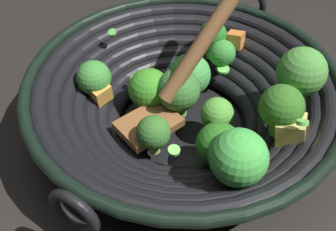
# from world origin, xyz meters

# --- Properties ---
(ground_plane) EXTENTS (4.00, 4.00, 0.00)m
(ground_plane) POSITION_xyz_m (0.00, 0.00, 0.00)
(ground_plane) COLOR black
(wok) EXTENTS (0.38, 0.41, 0.24)m
(wok) POSITION_xyz_m (0.00, 0.00, 0.06)
(wok) COLOR black
(wok) RESTS_ON ground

